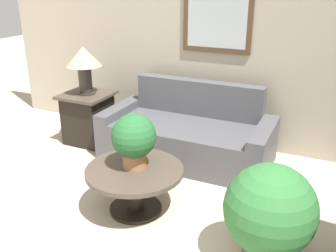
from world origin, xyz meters
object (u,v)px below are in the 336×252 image
object	(u,v)px
couch_main	(188,135)
potted_plant_floor	(269,213)
side_table	(88,117)
coffee_table	(135,180)
table_lamp	(84,61)
potted_plant_on_table	(134,139)

from	to	relation	value
couch_main	potted_plant_floor	world-z (taller)	couch_main
couch_main	side_table	bearing A→B (deg)	-175.24
couch_main	side_table	world-z (taller)	couch_main
coffee_table	table_lamp	size ratio (longest dim) A/B	1.49
potted_plant_floor	table_lamp	bearing A→B (deg)	152.59
potted_plant_floor	coffee_table	bearing A→B (deg)	170.56
table_lamp	potted_plant_floor	bearing A→B (deg)	-27.41
side_table	potted_plant_on_table	xyz separation A→B (m)	(1.31, -1.08, 0.37)
potted_plant_on_table	potted_plant_floor	size ratio (longest dim) A/B	0.61
table_lamp	side_table	bearing A→B (deg)	0.00
side_table	table_lamp	xyz separation A→B (m)	(0.00, 0.00, 0.73)
coffee_table	table_lamp	distance (m)	1.88
potted_plant_floor	side_table	bearing A→B (deg)	152.59
side_table	coffee_table	bearing A→B (deg)	-40.09
couch_main	coffee_table	world-z (taller)	couch_main
potted_plant_on_table	table_lamp	bearing A→B (deg)	140.45
table_lamp	potted_plant_on_table	world-z (taller)	table_lamp
table_lamp	potted_plant_on_table	size ratio (longest dim) A/B	1.20
coffee_table	side_table	bearing A→B (deg)	139.91
table_lamp	couch_main	bearing A→B (deg)	4.76
couch_main	coffee_table	size ratio (longest dim) A/B	2.23
coffee_table	table_lamp	bearing A→B (deg)	139.91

